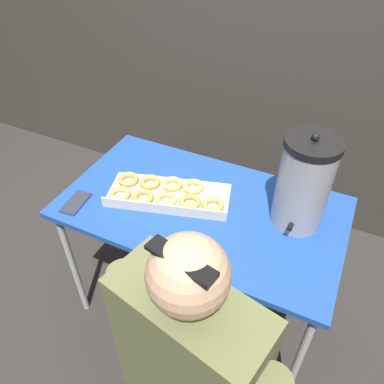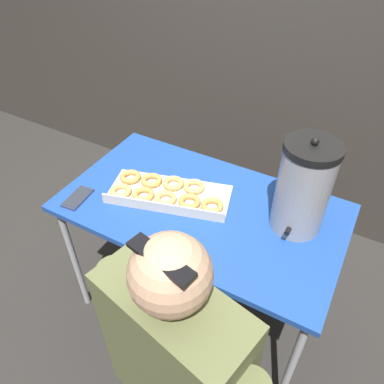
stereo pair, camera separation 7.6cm
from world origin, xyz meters
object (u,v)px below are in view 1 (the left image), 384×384
at_px(coffee_urn, 304,183).
at_px(person_seated, 189,379).
at_px(donut_box, 166,194).
at_px(cell_phone, 76,202).

distance_m(coffee_urn, person_seated, 0.83).
xyz_separation_m(donut_box, cell_phone, (-0.34, -0.21, -0.01)).
bearing_deg(person_seated, donut_box, -43.25).
height_order(donut_box, coffee_urn, coffee_urn).
height_order(donut_box, person_seated, person_seated).
xyz_separation_m(donut_box, person_seated, (0.42, -0.62, -0.19)).
bearing_deg(cell_phone, coffee_urn, 13.64).
bearing_deg(cell_phone, person_seated, -33.93).
bearing_deg(donut_box, cell_phone, -164.10).
height_order(cell_phone, person_seated, person_seated).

